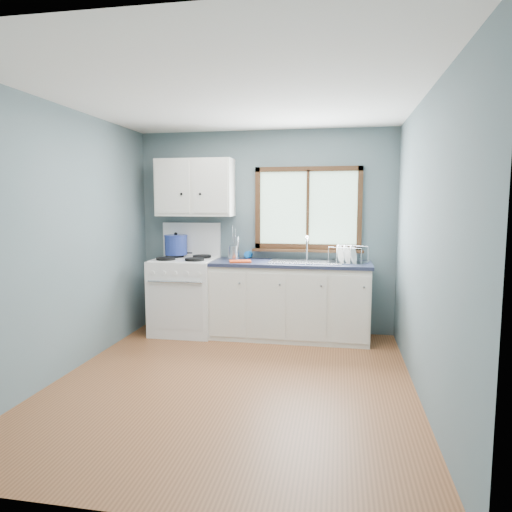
% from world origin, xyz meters
% --- Properties ---
extents(floor, '(3.20, 3.60, 0.02)m').
position_xyz_m(floor, '(0.00, 0.00, -0.01)').
color(floor, brown).
rests_on(floor, ground).
extents(ceiling, '(3.20, 3.60, 0.02)m').
position_xyz_m(ceiling, '(0.00, 0.00, 2.51)').
color(ceiling, white).
rests_on(ceiling, wall_back).
extents(wall_back, '(3.20, 0.02, 2.50)m').
position_xyz_m(wall_back, '(0.00, 1.81, 1.25)').
color(wall_back, slate).
rests_on(wall_back, ground).
extents(wall_front, '(3.20, 0.02, 2.50)m').
position_xyz_m(wall_front, '(0.00, -1.81, 1.25)').
color(wall_front, slate).
rests_on(wall_front, ground).
extents(wall_left, '(0.02, 3.60, 2.50)m').
position_xyz_m(wall_left, '(-1.61, 0.00, 1.25)').
color(wall_left, slate).
rests_on(wall_left, ground).
extents(wall_right, '(0.02, 3.60, 2.50)m').
position_xyz_m(wall_right, '(1.61, 0.00, 1.25)').
color(wall_right, slate).
rests_on(wall_right, ground).
extents(gas_range, '(0.76, 0.69, 1.36)m').
position_xyz_m(gas_range, '(-0.95, 1.47, 0.49)').
color(gas_range, white).
rests_on(gas_range, floor).
extents(base_cabinets, '(1.85, 0.60, 0.88)m').
position_xyz_m(base_cabinets, '(0.36, 1.49, 0.41)').
color(base_cabinets, white).
rests_on(base_cabinets, floor).
extents(countertop, '(1.89, 0.64, 0.04)m').
position_xyz_m(countertop, '(0.36, 1.49, 0.90)').
color(countertop, '#1A1F34').
rests_on(countertop, base_cabinets).
extents(sink, '(0.84, 0.46, 0.44)m').
position_xyz_m(sink, '(0.54, 1.49, 0.86)').
color(sink, silver).
rests_on(sink, countertop).
extents(window, '(1.36, 0.10, 1.03)m').
position_xyz_m(window, '(0.54, 1.77, 1.48)').
color(window, '#9EC6A8').
rests_on(window, wall_back).
extents(upper_cabinets, '(0.95, 0.35, 0.70)m').
position_xyz_m(upper_cabinets, '(-0.85, 1.63, 1.80)').
color(upper_cabinets, white).
rests_on(upper_cabinets, wall_back).
extents(skillet, '(0.35, 0.26, 0.04)m').
position_xyz_m(skillet, '(-1.13, 1.62, 0.98)').
color(skillet, black).
rests_on(skillet, gas_range).
extents(stockpot, '(0.37, 0.37, 0.29)m').
position_xyz_m(stockpot, '(-1.11, 1.62, 1.09)').
color(stockpot, navy).
rests_on(stockpot, gas_range).
extents(utensil_crock, '(0.16, 0.16, 0.42)m').
position_xyz_m(utensil_crock, '(-0.36, 1.59, 1.01)').
color(utensil_crock, silver).
rests_on(utensil_crock, countertop).
extents(thermos, '(0.08, 0.08, 0.28)m').
position_xyz_m(thermos, '(-0.32, 1.60, 1.06)').
color(thermos, silver).
rests_on(thermos, countertop).
extents(soap_bottle, '(0.10, 0.10, 0.24)m').
position_xyz_m(soap_bottle, '(-0.21, 1.70, 1.04)').
color(soap_bottle, blue).
rests_on(soap_bottle, countertop).
extents(dish_towel, '(0.29, 0.24, 0.02)m').
position_xyz_m(dish_towel, '(-0.22, 1.36, 0.93)').
color(dish_towel, red).
rests_on(dish_towel, countertop).
extents(dish_rack, '(0.48, 0.42, 0.21)m').
position_xyz_m(dish_rack, '(1.02, 1.48, 0.97)').
color(dish_rack, silver).
rests_on(dish_rack, countertop).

